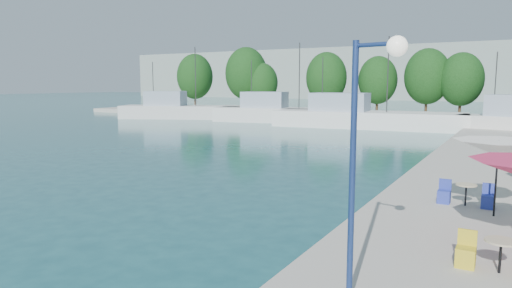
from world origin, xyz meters
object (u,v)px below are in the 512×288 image
Objects in this scene: trawler_02 at (281,114)px; trawler_03 at (362,118)px; trawler_01 at (181,111)px; street_lamp at (369,123)px; umbrella_white at (498,148)px.

trawler_03 is (11.06, -2.20, -0.00)m from trawler_02.
street_lamp is at bearing -69.90° from trawler_01.
trawler_02 is at bearing 130.62° from street_lamp.
umbrella_white is 0.54× the size of street_lamp.
trawler_02 and trawler_03 have the same top height.
trawler_02 is 6.81× the size of umbrella_white.
street_lamp is at bearing -72.66° from trawler_02.
trawler_03 reaches higher than street_lamp.
trawler_03 is at bearing 118.97° from street_lamp.
trawler_02 is 49.34m from street_lamp.
umbrella_white is at bearing -65.54° from trawler_02.
umbrella_white is (14.35, -33.25, 1.73)m from trawler_03.
trawler_01 is 6.55× the size of umbrella_white.
street_lamp is (-1.90, -7.83, 1.29)m from umbrella_white.
trawler_03 is 4.15× the size of street_lamp.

